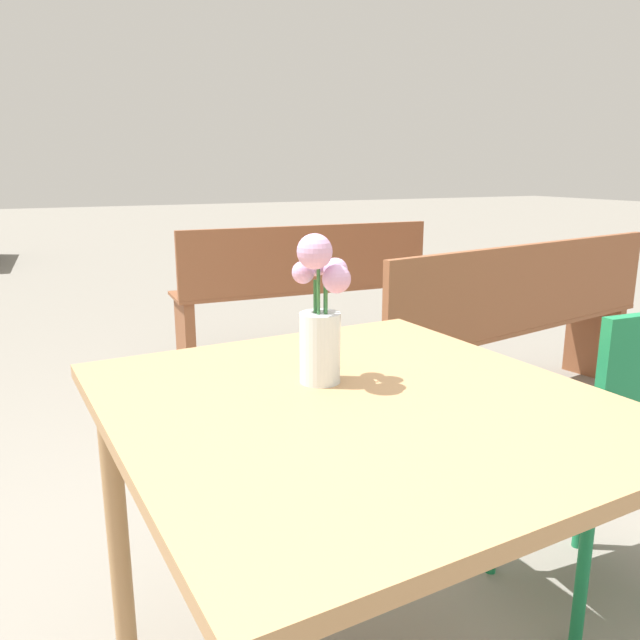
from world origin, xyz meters
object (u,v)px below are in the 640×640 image
(flower_vase, at_px, (321,321))
(bench_middle, at_px, (514,320))
(table_front, at_px, (356,445))
(cafe_chair, at_px, (618,442))
(bench_near, at_px, (304,287))

(flower_vase, relative_size, bench_middle, 0.16)
(table_front, xyz_separation_m, cafe_chair, (0.78, 0.02, -0.16))
(table_front, relative_size, cafe_chair, 1.17)
(flower_vase, xyz_separation_m, bench_middle, (1.59, 1.14, -0.42))
(cafe_chair, height_order, bench_middle, cafe_chair)
(flower_vase, bearing_deg, cafe_chair, -6.12)
(table_front, height_order, bench_near, bench_near)
(cafe_chair, relative_size, bench_middle, 0.47)
(table_front, height_order, cafe_chair, cafe_chair)
(table_front, relative_size, flower_vase, 3.32)
(bench_near, bearing_deg, flower_vase, -113.44)
(cafe_chair, height_order, bench_near, cafe_chair)
(table_front, distance_m, cafe_chair, 0.80)
(bench_middle, bearing_deg, flower_vase, -144.39)
(bench_near, xyz_separation_m, bench_middle, (0.54, -1.29, 0.01))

